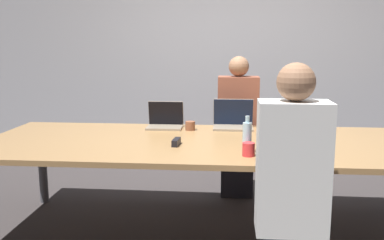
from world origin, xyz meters
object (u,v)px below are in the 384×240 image
object	(u,v)px
stapler	(176,142)
laptop_far_center	(233,120)
laptop_near_midright	(284,149)
laptop_far_midleft	(165,120)
cup_far_midleft	(190,126)
cup_near_midright	(249,149)
person_far_center	(238,129)
bottle_near_midright	(247,137)
person_near_midright	(291,191)
cup_far_center	(262,125)

from	to	relation	value
stapler	laptop_far_center	bearing A→B (deg)	63.43
laptop_far_center	laptop_near_midright	size ratio (longest dim) A/B	1.13
laptop_far_midleft	cup_far_midleft	world-z (taller)	laptop_far_midleft
laptop_near_midright	cup_near_midright	size ratio (longest dim) A/B	3.46
person_far_center	bottle_near_midright	distance (m)	1.27
person_far_center	laptop_near_midright	world-z (taller)	person_far_center
laptop_far_center	cup_near_midright	xyz separation A→B (m)	(0.10, -1.00, -0.03)
cup_far_midleft	person_far_center	bearing A→B (deg)	47.17
cup_near_midright	laptop_far_midleft	bearing A→B (deg)	126.97
person_near_midright	laptop_near_midright	bearing A→B (deg)	-91.14
person_far_center	cup_near_midright	world-z (taller)	person_far_center
laptop_far_center	cup_far_center	world-z (taller)	laptop_far_center
stapler	bottle_near_midright	bearing A→B (deg)	-15.86
bottle_near_midright	person_near_midright	bearing A→B (deg)	-68.43
cup_far_midleft	person_near_midright	bearing A→B (deg)	-62.77
cup_near_midright	person_far_center	bearing A→B (deg)	92.12
laptop_far_center	person_near_midright	distance (m)	1.56
person_near_midright	laptop_far_center	bearing A→B (deg)	-77.93
laptop_far_center	person_far_center	xyz separation A→B (m)	(0.05, 0.33, -0.15)
person_far_center	stapler	xyz separation A→B (m)	(-0.49, -1.06, 0.10)
person_near_midright	person_far_center	bearing A→B (deg)	-81.54
person_far_center	cup_far_center	bearing A→B (deg)	-62.13
laptop_near_midright	laptop_far_center	bearing A→B (deg)	-72.54
person_far_center	stapler	world-z (taller)	person_far_center
laptop_far_center	stapler	bearing A→B (deg)	-120.93
laptop_far_center	laptop_far_midleft	bearing A→B (deg)	-176.29
cup_far_midleft	laptop_far_center	bearing A→B (deg)	19.58
stapler	cup_near_midright	bearing A→B (deg)	-22.74
laptop_far_midleft	bottle_near_midright	bearing A→B (deg)	-50.95
laptop_far_center	person_far_center	distance (m)	0.37
cup_far_midleft	person_near_midright	size ratio (longest dim) A/B	0.06
cup_far_center	laptop_far_midleft	size ratio (longest dim) A/B	0.26
person_far_center	person_near_midright	distance (m)	1.87
laptop_far_midleft	bottle_near_midright	size ratio (longest dim) A/B	1.22
laptop_far_midleft	stapler	xyz separation A→B (m)	(0.19, -0.69, -0.05)
laptop_far_center	person_near_midright	size ratio (longest dim) A/B	0.26
laptop_near_midright	cup_near_midright	xyz separation A→B (m)	(-0.23, 0.05, -0.02)
person_far_center	bottle_near_midright	xyz separation A→B (m)	(0.04, -1.26, 0.19)
person_far_center	laptop_far_midleft	world-z (taller)	person_far_center
laptop_far_midleft	cup_near_midright	xyz separation A→B (m)	(0.73, -0.96, -0.02)
cup_far_center	cup_near_midright	bearing A→B (deg)	-99.96
person_far_center	laptop_far_midleft	xyz separation A→B (m)	(-0.68, -0.37, 0.15)
laptop_far_midleft	cup_far_midleft	size ratio (longest dim) A/B	3.69
person_far_center	cup_far_midleft	xyz separation A→B (m)	(-0.43, -0.47, 0.12)
laptop_far_center	person_near_midright	xyz separation A→B (m)	(0.32, -1.51, -0.14)
bottle_near_midright	stapler	world-z (taller)	bottle_near_midright
laptop_far_center	person_near_midright	world-z (taller)	person_near_midright
cup_far_center	bottle_near_midright	world-z (taller)	bottle_near_midright
laptop_far_midleft	stapler	size ratio (longest dim) A/B	2.12
person_near_midright	stapler	bearing A→B (deg)	-45.88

